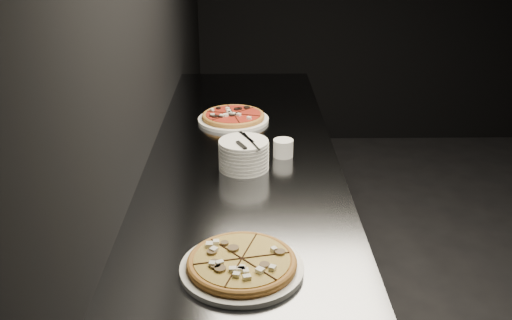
{
  "coord_description": "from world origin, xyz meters",
  "views": [
    {
      "loc": [
        -2.11,
        -2.07,
        1.81
      ],
      "look_at": [
        -2.08,
        -0.13,
        0.95
      ],
      "focal_mm": 40.0,
      "sensor_mm": 36.0,
      "label": 1
    }
  ],
  "objects_px": {
    "counter": "(244,254)",
    "cutlery": "(246,142)",
    "plate_stack": "(244,155)",
    "ramekin": "(283,148)",
    "pizza_tomato": "(233,117)",
    "pizza_mushroom": "(242,264)"
  },
  "relations": [
    {
      "from": "pizza_mushroom",
      "to": "cutlery",
      "type": "distance_m",
      "value": 0.66
    },
    {
      "from": "pizza_tomato",
      "to": "plate_stack",
      "type": "bearing_deg",
      "value": -84.42
    },
    {
      "from": "plate_stack",
      "to": "cutlery",
      "type": "distance_m",
      "value": 0.06
    },
    {
      "from": "cutlery",
      "to": "ramekin",
      "type": "distance_m",
      "value": 0.21
    },
    {
      "from": "pizza_mushroom",
      "to": "plate_stack",
      "type": "relative_size",
      "value": 1.9
    },
    {
      "from": "counter",
      "to": "pizza_tomato",
      "type": "bearing_deg",
      "value": 96.71
    },
    {
      "from": "counter",
      "to": "cutlery",
      "type": "bearing_deg",
      "value": -85.19
    },
    {
      "from": "pizza_mushroom",
      "to": "ramekin",
      "type": "bearing_deg",
      "value": 78.69
    },
    {
      "from": "pizza_tomato",
      "to": "cutlery",
      "type": "relative_size",
      "value": 1.82
    },
    {
      "from": "pizza_mushroom",
      "to": "ramekin",
      "type": "height_order",
      "value": "ramekin"
    },
    {
      "from": "plate_stack",
      "to": "ramekin",
      "type": "bearing_deg",
      "value": 35.97
    },
    {
      "from": "cutlery",
      "to": "plate_stack",
      "type": "bearing_deg",
      "value": 93.21
    },
    {
      "from": "counter",
      "to": "cutlery",
      "type": "relative_size",
      "value": 12.49
    },
    {
      "from": "plate_stack",
      "to": "cutlery",
      "type": "relative_size",
      "value": 0.94
    },
    {
      "from": "cutlery",
      "to": "ramekin",
      "type": "height_order",
      "value": "cutlery"
    },
    {
      "from": "pizza_mushroom",
      "to": "cutlery",
      "type": "xyz_separation_m",
      "value": [
        0.01,
        0.65,
        0.09
      ]
    },
    {
      "from": "cutlery",
      "to": "counter",
      "type": "bearing_deg",
      "value": 70.39
    },
    {
      "from": "pizza_mushroom",
      "to": "plate_stack",
      "type": "distance_m",
      "value": 0.66
    },
    {
      "from": "plate_stack",
      "to": "cutlery",
      "type": "height_order",
      "value": "cutlery"
    },
    {
      "from": "counter",
      "to": "pizza_tomato",
      "type": "height_order",
      "value": "pizza_tomato"
    },
    {
      "from": "ramekin",
      "to": "pizza_tomato",
      "type": "bearing_deg",
      "value": 116.66
    },
    {
      "from": "pizza_mushroom",
      "to": "plate_stack",
      "type": "xyz_separation_m",
      "value": [
        0.0,
        0.66,
        0.03
      ]
    }
  ]
}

